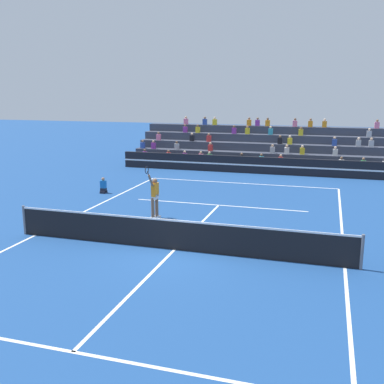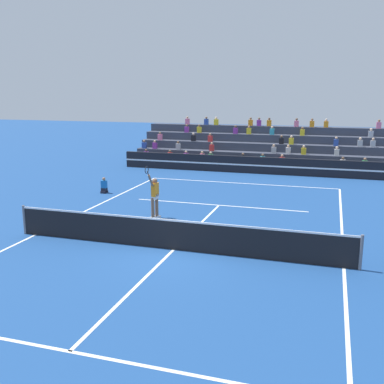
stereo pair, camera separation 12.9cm
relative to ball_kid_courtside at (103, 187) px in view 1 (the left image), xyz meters
name	(u,v)px [view 1 (the left image)]	position (x,y,z in m)	size (l,w,h in m)	color
ground_plane	(175,250)	(6.46, -7.20, -0.33)	(120.00, 120.00, 0.00)	navy
court_lines	(175,250)	(6.46, -7.20, -0.33)	(11.10, 23.90, 0.01)	white
tennis_net	(174,234)	(6.46, -7.20, 0.21)	(12.00, 0.10, 1.10)	slate
sponsor_banner_wall	(251,165)	(6.46, 8.23, 0.22)	(18.00, 0.26, 1.10)	black
bleacher_stand	(260,151)	(6.46, 12.03, 0.69)	(18.02, 4.75, 3.38)	#383D4C
ball_kid_courtside	(103,187)	(0.00, 0.00, 0.00)	(0.30, 0.36, 0.84)	black
tennis_player	(155,196)	(4.40, -3.75, 0.65)	(0.36, 1.21, 2.40)	brown
tennis_ball	(108,223)	(2.86, -5.07, -0.30)	(0.07, 0.07, 0.07)	#C6DB33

